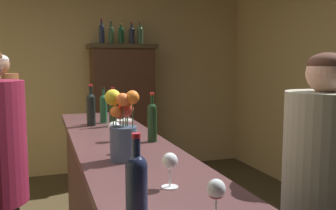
{
  "coord_description": "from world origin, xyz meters",
  "views": [
    {
      "loc": [
        -0.24,
        -2.39,
        1.56
      ],
      "look_at": [
        0.65,
        0.28,
        1.23
      ],
      "focal_mm": 39.89,
      "sensor_mm": 36.0,
      "label": 1
    }
  ],
  "objects": [
    {
      "name": "flower_arrangement",
      "position": [
        0.15,
        -0.45,
        1.21
      ],
      "size": [
        0.17,
        0.15,
        0.38
      ],
      "color": "#40526C",
      "rests_on": "bar_counter"
    },
    {
      "name": "display_bottle_center",
      "position": [
        0.77,
        2.63,
        1.92
      ],
      "size": [
        0.07,
        0.07,
        0.28
      ],
      "color": "#123B20",
      "rests_on": "display_cabinet"
    },
    {
      "name": "wine_glass_rear",
      "position": [
        0.25,
        -0.95,
        1.14
      ],
      "size": [
        0.07,
        0.07,
        0.15
      ],
      "color": "white",
      "rests_on": "bar_counter"
    },
    {
      "name": "wall_back",
      "position": [
        0.0,
        2.96,
        1.48
      ],
      "size": [
        5.47,
        0.12,
        2.96
      ],
      "primitive_type": "cube",
      "color": "tan",
      "rests_on": "ground"
    },
    {
      "name": "bartender",
      "position": [
        0.98,
        -1.01,
        0.87
      ],
      "size": [
        0.36,
        0.36,
        1.6
      ],
      "rotation": [
        0.0,
        0.0,
        3.36
      ],
      "color": "#ACA391",
      "rests_on": "ground"
    },
    {
      "name": "display_bottle_midright",
      "position": [
        0.92,
        2.63,
        1.93
      ],
      "size": [
        0.07,
        0.07,
        0.3
      ],
      "color": "#1E2233",
      "rests_on": "display_cabinet"
    },
    {
      "name": "wine_glass_front",
      "position": [
        0.23,
        -0.28,
        1.15
      ],
      "size": [
        0.08,
        0.08,
        0.16
      ],
      "color": "white",
      "rests_on": "bar_counter"
    },
    {
      "name": "wine_bottle_merlot",
      "position": [
        0.43,
        -0.04,
        1.17
      ],
      "size": [
        0.06,
        0.06,
        0.33
      ],
      "color": "black",
      "rests_on": "bar_counter"
    },
    {
      "name": "wine_glass_spare",
      "position": [
        0.19,
        0.05,
        1.12
      ],
      "size": [
        0.08,
        0.08,
        0.13
      ],
      "color": "white",
      "rests_on": "bar_counter"
    },
    {
      "name": "display_bottle_midleft",
      "position": [
        0.64,
        2.63,
        1.93
      ],
      "size": [
        0.06,
        0.06,
        0.3
      ],
      "color": "#2D4E32",
      "rests_on": "display_cabinet"
    },
    {
      "name": "wine_glass_mid",
      "position": [
        0.26,
        -1.35,
        1.14
      ],
      "size": [
        0.07,
        0.07,
        0.16
      ],
      "color": "white",
      "rests_on": "bar_counter"
    },
    {
      "name": "cheese_plate",
      "position": [
        0.42,
        0.89,
        1.04
      ],
      "size": [
        0.18,
        0.18,
        0.01
      ],
      "primitive_type": "cylinder",
      "color": "white",
      "rests_on": "bar_counter"
    },
    {
      "name": "wine_bottle_chardonnay",
      "position": [
        0.03,
        -1.27,
        1.16
      ],
      "size": [
        0.07,
        0.07,
        0.3
      ],
      "color": "#1B213C",
      "rests_on": "bar_counter"
    },
    {
      "name": "display_bottle_left",
      "position": [
        0.52,
        2.63,
        1.94
      ],
      "size": [
        0.07,
        0.07,
        0.33
      ],
      "color": "#1D243B",
      "rests_on": "display_cabinet"
    },
    {
      "name": "patron_by_cabinet",
      "position": [
        -0.62,
        1.33,
        0.9
      ],
      "size": [
        0.32,
        0.32,
        1.63
      ],
      "rotation": [
        0.0,
        0.0,
        -0.83
      ],
      "color": "brown",
      "rests_on": "ground"
    },
    {
      "name": "wine_bottle_pinot",
      "position": [
        0.12,
        0.72,
        1.18
      ],
      "size": [
        0.07,
        0.07,
        0.34
      ],
      "color": "black",
      "rests_on": "bar_counter"
    },
    {
      "name": "wine_bottle_rose",
      "position": [
        0.25,
        0.84,
        1.17
      ],
      "size": [
        0.06,
        0.06,
        0.31
      ],
      "color": "#215130",
      "rests_on": "bar_counter"
    },
    {
      "name": "display_cabinet",
      "position": [
        0.78,
        2.63,
        0.93
      ],
      "size": [
        0.9,
        0.48,
        1.8
      ],
      "color": "#43281A",
      "rests_on": "ground"
    },
    {
      "name": "wine_bottle_riesling",
      "position": [
        0.29,
        0.64,
        1.17
      ],
      "size": [
        0.06,
        0.06,
        0.32
      ],
      "color": "#1D3119",
      "rests_on": "bar_counter"
    },
    {
      "name": "display_bottle_right",
      "position": [
        1.04,
        2.63,
        1.93
      ],
      "size": [
        0.08,
        0.08,
        0.31
      ],
      "color": "#2F4C30",
      "rests_on": "display_cabinet"
    }
  ]
}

